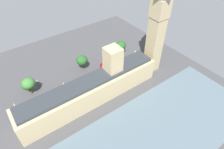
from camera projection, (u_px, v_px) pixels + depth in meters
The scene contains 15 objects.
ground_plane at pixel (90, 96), 107.43m from camera, with size 148.38×148.38×0.00m, color #424244.
river_thames at pixel (135, 148), 84.60m from camera, with size 43.43×133.54×0.25m, color slate.
parliament_building at pixel (94, 88), 101.88m from camera, with size 13.57×78.38×27.46m.
clock_tower at pixel (158, 22), 105.07m from camera, with size 8.41×8.41×62.07m.
double_decker_bus_corner at pixel (108, 64), 124.89m from camera, with size 2.77×10.54×4.75m.
car_yellow_cab_trailing at pixel (91, 75), 119.52m from camera, with size 2.14×4.60×1.74m.
car_dark_green_kerbside at pixel (66, 87), 112.00m from camera, with size 2.01×4.62×1.74m.
car_silver_near_tower at pixel (48, 98), 105.32m from camera, with size 2.10×4.75×1.74m.
pedestrian_by_river_gate at pixel (110, 76), 119.46m from camera, with size 0.62×0.62×1.49m.
pedestrian_far_end at pixel (91, 85), 113.39m from camera, with size 0.67×0.59×1.70m.
plane_tree_midblock at pixel (28, 83), 104.03m from camera, with size 7.04×7.04×10.85m.
plane_tree_under_trees at pixel (28, 85), 105.53m from camera, with size 6.89×6.89×9.21m.
plane_tree_opposite_hall at pixel (121, 45), 132.99m from camera, with size 7.01×7.01×10.37m.
plane_tree_leading at pixel (82, 60), 120.66m from camera, with size 7.13×7.13×10.14m.
street_lamp_slot_10 at pixel (38, 83), 108.46m from camera, with size 0.56×0.56×6.89m.
Camera 1 is at (-65.82, 32.79, 80.20)m, focal length 31.03 mm.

